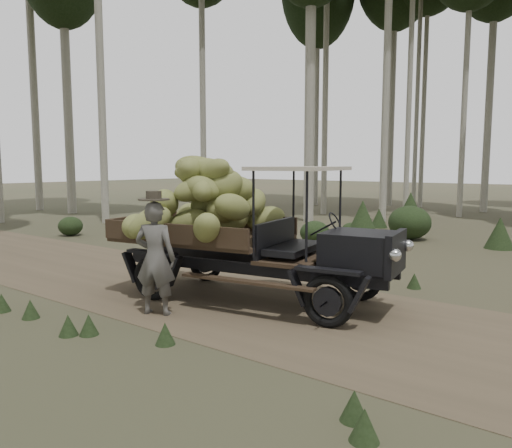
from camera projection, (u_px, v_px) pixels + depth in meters
name	position (u px, v px, depth m)	size (l,w,h in m)	color
ground	(289.00, 311.00, 8.12)	(120.00, 120.00, 0.00)	#473D2B
dirt_track	(289.00, 311.00, 8.12)	(70.00, 4.00, 0.01)	brown
banana_truck	(226.00, 214.00, 8.83)	(5.31, 2.95, 2.61)	black
farmer	(155.00, 257.00, 7.83)	(0.78, 0.67, 1.97)	#524F4A
undergrowth	(338.00, 258.00, 10.00)	(24.23, 23.52, 1.36)	#233319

